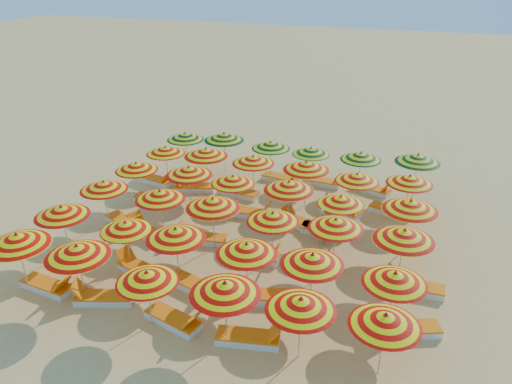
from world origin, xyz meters
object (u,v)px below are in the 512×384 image
lounger_22 (282,178)px  umbrella_30 (185,136)px  umbrella_27 (306,166)px  umbrella_1 (77,251)px  umbrella_11 (395,278)px  lounger_12 (414,287)px  lounger_21 (392,211)px  beachgoer_a (323,227)px  lounger_2 (174,320)px  umbrella_20 (233,180)px  umbrella_24 (166,150)px  lounger_18 (194,187)px  umbrella_23 (411,205)px  umbrella_26 (253,160)px  umbrella_13 (160,195)px  lounger_13 (155,199)px  lounger_5 (193,284)px  umbrella_12 (104,186)px  lounger_20 (341,211)px  lounger_4 (140,269)px  lounger_7 (407,329)px  umbrella_25 (206,153)px  umbrella_0 (17,240)px  lounger_17 (156,180)px  umbrella_4 (301,304)px  lounger_1 (103,297)px  umbrella_16 (336,224)px  umbrella_31 (224,137)px  umbrella_9 (247,249)px  lounger_9 (147,232)px  lounger_6 (262,296)px  lounger_3 (250,338)px  umbrella_22 (341,200)px  umbrella_32 (271,145)px  umbrella_18 (136,166)px  umbrella_35 (418,158)px  lounger_24 (372,189)px  lounger_15 (302,224)px  lounger_16 (325,230)px  lounger_19 (239,192)px  umbrella_34 (361,156)px  umbrella_28 (357,178)px  umbrella_21 (289,186)px  umbrella_29 (410,180)px  lounger_10 (202,238)px  umbrella_3 (225,288)px  umbrella_6 (62,211)px  umbrella_15 (273,217)px  umbrella_19 (189,171)px  lounger_0 (48,286)px  umbrella_7 (126,226)px  lounger_11 (256,256)px

lounger_22 → umbrella_30: bearing=-171.6°
umbrella_27 → umbrella_1: bearing=-119.1°
umbrella_11 → lounger_12: (0.56, 1.94, -1.48)m
lounger_21 → beachgoer_a: 3.89m
lounger_2 → umbrella_20: bearing=112.2°
umbrella_24 → lounger_18: bearing=-11.9°
umbrella_23 → umbrella_26: umbrella_23 is taller
umbrella_13 → lounger_13: size_ratio=1.35×
lounger_5 → lounger_21: size_ratio=1.00×
umbrella_12 → lounger_13: 2.86m
lounger_20 → lounger_4: bearing=-112.0°
umbrella_23 → umbrella_11: bearing=-91.4°
umbrella_12 → lounger_7: (11.24, -2.53, -1.50)m
lounger_21 → umbrella_25: bearing=-161.2°
umbrella_0 → lounger_17: bearing=91.9°
umbrella_4 → lounger_1: (-6.09, 0.25, -1.51)m
umbrella_16 → umbrella_31: size_ratio=0.99×
umbrella_9 → lounger_7: (4.70, -0.12, -1.53)m
lounger_9 → lounger_2: bearing=152.1°
beachgoer_a → lounger_17: bearing=95.9°
umbrella_9 → lounger_6: 1.61m
lounger_3 → lounger_21: same height
lounger_17 → umbrella_22: bearing=-2.5°
umbrella_32 → lounger_3: size_ratio=1.07×
umbrella_18 → umbrella_35: 11.57m
lounger_18 → lounger_24: (7.41, 2.44, 0.00)m
umbrella_9 → lounger_15: 4.96m
lounger_16 → lounger_19: same height
umbrella_12 → lounger_1: (2.59, -4.09, -1.50)m
umbrella_4 → lounger_16: umbrella_4 is taller
umbrella_30 → umbrella_34: 8.24m
umbrella_28 → lounger_19: umbrella_28 is taller
lounger_12 → umbrella_9: bearing=21.7°
umbrella_22 → umbrella_25: size_ratio=0.96×
umbrella_21 → lounger_18: size_ratio=1.25×
lounger_4 → lounger_13: (-2.16, 4.75, 0.00)m
umbrella_11 → umbrella_29: 6.74m
umbrella_12 → umbrella_35: bearing=30.5°
lounger_6 → lounger_10: same height
umbrella_3 → umbrella_6: size_ratio=1.15×
umbrella_1 → umbrella_0: bearing=-177.1°
umbrella_15 → umbrella_25: size_ratio=0.85×
umbrella_31 → umbrella_34: bearing=-0.7°
umbrella_19 → lounger_0: bearing=-105.9°
lounger_7 → lounger_21: 7.09m
umbrella_7 → umbrella_30: (-2.06, 8.31, 0.09)m
umbrella_35 → lounger_7: bearing=-87.4°
lounger_11 → umbrella_21: bearing=77.3°
umbrella_28 → umbrella_4: bearing=-90.4°
lounger_6 → lounger_19: same height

